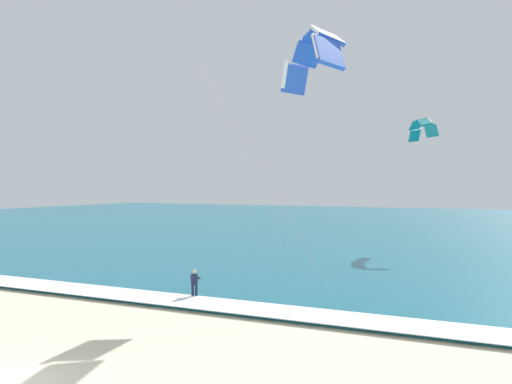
% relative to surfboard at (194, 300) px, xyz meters
% --- Properties ---
extents(sea, '(200.00, 120.00, 0.20)m').
position_rel_surfboard_xyz_m(sea, '(1.49, 57.79, 0.07)').
color(sea, '#146075').
rests_on(sea, ground).
extents(surf_foam, '(200.00, 2.67, 0.04)m').
position_rel_surfboard_xyz_m(surf_foam, '(1.49, -1.21, 0.19)').
color(surf_foam, white).
rests_on(surf_foam, sea).
extents(surfboard, '(0.88, 1.47, 0.09)m').
position_rel_surfboard_xyz_m(surfboard, '(0.00, 0.00, 0.00)').
color(surfboard, '#239EC6').
rests_on(surfboard, ground).
extents(kitesurfer, '(0.63, 0.63, 1.69)m').
position_rel_surfboard_xyz_m(kitesurfer, '(-0.01, 0.02, 0.91)').
color(kitesurfer, '#191E38').
rests_on(kitesurfer, ground).
extents(kite_primary, '(8.06, 7.51, 13.85)m').
position_rel_surfboard_xyz_m(kite_primary, '(5.45, 3.90, 13.76)').
color(kite_primary, blue).
extents(kite_distant, '(3.57, 5.71, 2.17)m').
position_rel_surfboard_xyz_m(kite_distant, '(7.69, 29.36, 11.93)').
color(kite_distant, teal).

